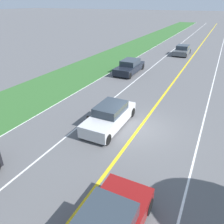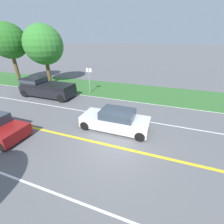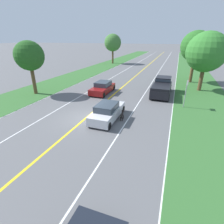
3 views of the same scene
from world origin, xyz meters
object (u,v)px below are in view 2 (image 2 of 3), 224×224
(dog, at_px, (116,114))
(pickup_truck, at_px, (45,88))
(roadside_tree_right_near, at_px, (44,45))
(street_sign, at_px, (89,78))
(roadside_tree_right_far, at_px, (9,41))
(ego_car, at_px, (115,120))

(dog, bearing_deg, pickup_truck, 67.53)
(dog, height_order, roadside_tree_right_near, roadside_tree_right_near)
(roadside_tree_right_near, bearing_deg, street_sign, -105.53)
(dog, height_order, roadside_tree_right_far, roadside_tree_right_far)
(roadside_tree_right_far, xyz_separation_m, street_sign, (-1.09, -11.76, -3.50))
(pickup_truck, height_order, street_sign, street_sign)
(dog, xyz_separation_m, street_sign, (4.96, 4.71, 1.26))
(ego_car, height_order, roadside_tree_right_near, roadside_tree_right_near)
(ego_car, relative_size, dog, 3.60)
(ego_car, bearing_deg, street_sign, 39.50)
(ego_car, xyz_separation_m, roadside_tree_right_near, (8.14, 12.21, 4.13))
(pickup_truck, relative_size, roadside_tree_right_far, 0.76)
(ego_car, relative_size, pickup_truck, 0.79)
(ego_car, relative_size, street_sign, 1.62)
(roadside_tree_right_far, bearing_deg, roadside_tree_right_near, -79.02)
(ego_car, height_order, roadside_tree_right_far, roadside_tree_right_far)
(dog, relative_size, roadside_tree_right_near, 0.17)
(ego_car, height_order, dog, ego_car)
(roadside_tree_right_near, bearing_deg, roadside_tree_right_far, 100.98)
(dog, distance_m, pickup_truck, 8.87)
(dog, relative_size, pickup_truck, 0.22)
(dog, distance_m, roadside_tree_right_far, 18.18)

